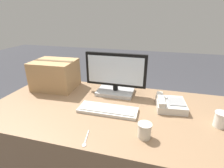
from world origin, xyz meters
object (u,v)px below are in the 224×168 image
(desk_phone, at_px, (170,104))
(paper_cup_right, at_px, (221,119))
(cardboard_box, at_px, (55,74))
(keyboard, at_px, (108,110))
(monitor, at_px, (116,77))
(spoon, at_px, (85,141))
(paper_cup_left, at_px, (145,131))

(desk_phone, xyz_separation_m, paper_cup_right, (0.30, -0.16, 0.02))
(paper_cup_right, relative_size, cardboard_box, 0.25)
(keyboard, bearing_deg, monitor, 93.80)
(spoon, bearing_deg, paper_cup_left, 99.94)
(desk_phone, relative_size, paper_cup_right, 2.51)
(cardboard_box, bearing_deg, monitor, 2.15)
(monitor, distance_m, desk_phone, 0.49)
(monitor, distance_m, cardboard_box, 0.57)
(paper_cup_right, bearing_deg, spoon, -155.13)
(paper_cup_right, bearing_deg, keyboard, -178.80)
(paper_cup_left, distance_m, paper_cup_right, 0.50)
(keyboard, distance_m, desk_phone, 0.46)
(monitor, relative_size, keyboard, 1.22)
(desk_phone, distance_m, paper_cup_right, 0.33)
(spoon, bearing_deg, monitor, 168.58)
(keyboard, xyz_separation_m, desk_phone, (0.43, 0.17, 0.02))
(paper_cup_right, distance_m, cardboard_box, 1.35)
(keyboard, height_order, desk_phone, desk_phone)
(paper_cup_right, height_order, cardboard_box, cardboard_box)
(cardboard_box, bearing_deg, desk_phone, -6.77)
(monitor, bearing_deg, paper_cup_right, -21.79)
(paper_cup_left, bearing_deg, spoon, -159.12)
(cardboard_box, bearing_deg, spoon, -47.93)
(paper_cup_left, bearing_deg, cardboard_box, 149.82)
(paper_cup_right, relative_size, spoon, 0.68)
(monitor, relative_size, paper_cup_right, 5.41)
(paper_cup_left, height_order, cardboard_box, cardboard_box)
(keyboard, bearing_deg, desk_phone, 21.22)
(paper_cup_right, height_order, spoon, paper_cup_right)
(desk_phone, relative_size, paper_cup_left, 2.67)
(keyboard, bearing_deg, spoon, -95.47)
(keyboard, distance_m, spoon, 0.34)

